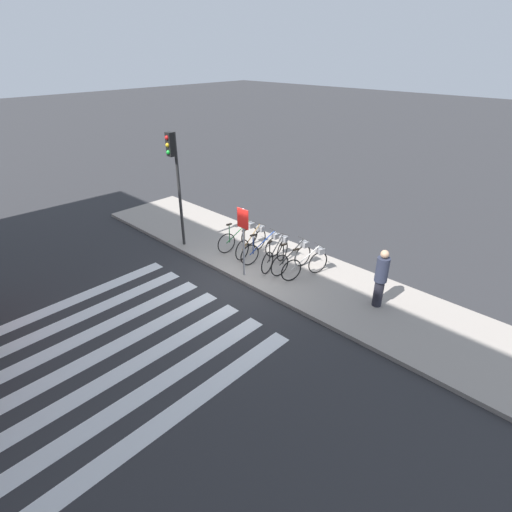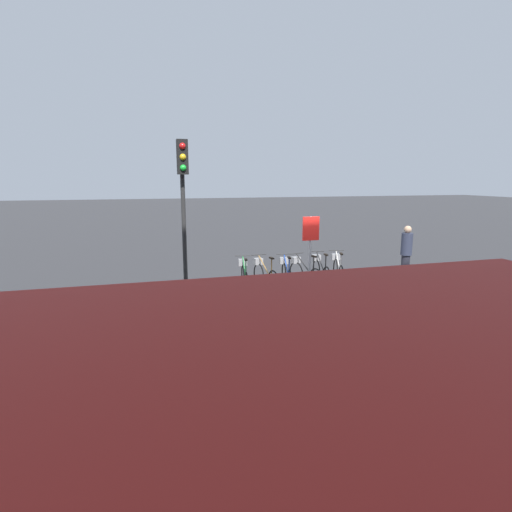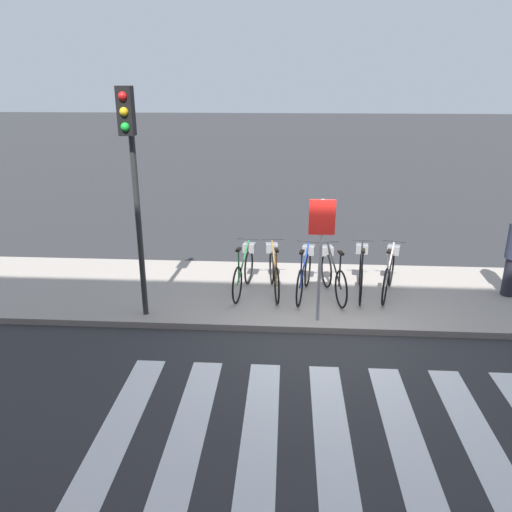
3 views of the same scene
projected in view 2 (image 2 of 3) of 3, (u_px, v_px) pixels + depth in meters
name	position (u px, v px, depth m)	size (l,w,h in m)	color
ground_plane	(314.00, 309.00, 10.11)	(120.00, 120.00, 0.00)	#2D2D30
sidewalk	(292.00, 290.00, 11.61)	(15.65, 3.20, 0.12)	#9E9389
road_crosswalk	(469.00, 426.00, 5.32)	(5.85, 8.00, 0.01)	silver
parked_bicycle_0	(244.00, 277.00, 11.06)	(0.46, 1.71, 1.05)	black
parked_bicycle_1	(265.00, 275.00, 11.24)	(0.46, 1.71, 1.05)	black
parked_bicycle_2	(286.00, 275.00, 11.31)	(0.49, 1.70, 1.05)	black
parked_bicycle_3	(304.00, 273.00, 11.45)	(0.53, 1.69, 1.05)	black
parked_bicycle_4	(320.00, 271.00, 11.75)	(0.46, 1.71, 1.05)	black
parked_bicycle_5	(338.00, 270.00, 11.88)	(0.65, 1.65, 1.05)	black
pedestrian	(406.00, 251.00, 12.48)	(0.34, 0.34, 1.70)	#23232D
traffic_light	(183.00, 192.00, 8.95)	(0.24, 0.40, 3.97)	#2D2D2D
sign_post	(310.00, 244.00, 10.07)	(0.44, 0.07, 2.20)	#99999E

